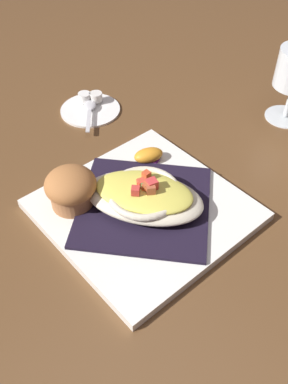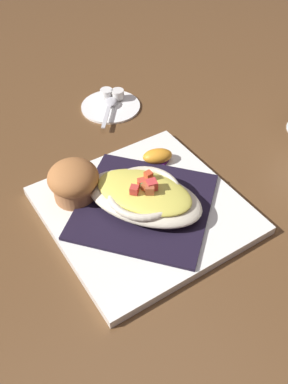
# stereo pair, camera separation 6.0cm
# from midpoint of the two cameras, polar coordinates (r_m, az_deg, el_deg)

# --- Properties ---
(ground_plane) EXTENTS (2.60, 2.60, 0.00)m
(ground_plane) POSITION_cam_midpoint_polar(r_m,az_deg,el_deg) (0.63, -2.72, -2.96)
(ground_plane) COLOR brown
(square_plate) EXTENTS (0.29, 0.29, 0.01)m
(square_plate) POSITION_cam_midpoint_polar(r_m,az_deg,el_deg) (0.62, -2.74, -2.54)
(square_plate) COLOR white
(square_plate) RESTS_ON ground_plane
(folded_napkin) EXTENTS (0.26, 0.26, 0.01)m
(folded_napkin) POSITION_cam_midpoint_polar(r_m,az_deg,el_deg) (0.62, -2.77, -1.95)
(folded_napkin) COLOR black
(folded_napkin) RESTS_ON square_plate
(gratin_dish) EXTENTS (0.20, 0.17, 0.05)m
(gratin_dish) POSITION_cam_midpoint_polar(r_m,az_deg,el_deg) (0.60, -2.84, -0.56)
(gratin_dish) COLOR beige
(gratin_dish) RESTS_ON folded_napkin
(muffin) EXTENTS (0.07, 0.07, 0.06)m
(muffin) POSITION_cam_midpoint_polar(r_m,az_deg,el_deg) (0.61, -12.45, 0.37)
(muffin) COLOR #A4693F
(muffin) RESTS_ON square_plate
(orange_garnish) EXTENTS (0.06, 0.06, 0.02)m
(orange_garnish) POSITION_cam_midpoint_polar(r_m,az_deg,el_deg) (0.69, -1.87, 4.75)
(orange_garnish) COLOR #561C65
(orange_garnish) RESTS_ON square_plate
(creamer_saucer) EXTENTS (0.11, 0.11, 0.01)m
(creamer_saucer) POSITION_cam_midpoint_polar(r_m,az_deg,el_deg) (0.83, -9.24, 10.78)
(creamer_saucer) COLOR white
(creamer_saucer) RESTS_ON ground_plane
(spoon) EXTENTS (0.08, 0.08, 0.01)m
(spoon) POSITION_cam_midpoint_polar(r_m,az_deg,el_deg) (0.82, -9.35, 10.96)
(spoon) COLOR silver
(spoon) RESTS_ON creamer_saucer
(creamer_cup_0) EXTENTS (0.02, 0.02, 0.02)m
(creamer_cup_0) POSITION_cam_midpoint_polar(r_m,az_deg,el_deg) (0.85, -8.46, 12.36)
(creamer_cup_0) COLOR silver
(creamer_cup_0) RESTS_ON creamer_saucer
(creamer_cup_1) EXTENTS (0.02, 0.02, 0.02)m
(creamer_cup_1) POSITION_cam_midpoint_polar(r_m,az_deg,el_deg) (0.85, -9.98, 12.27)
(creamer_cup_1) COLOR white
(creamer_cup_1) RESTS_ON creamer_saucer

